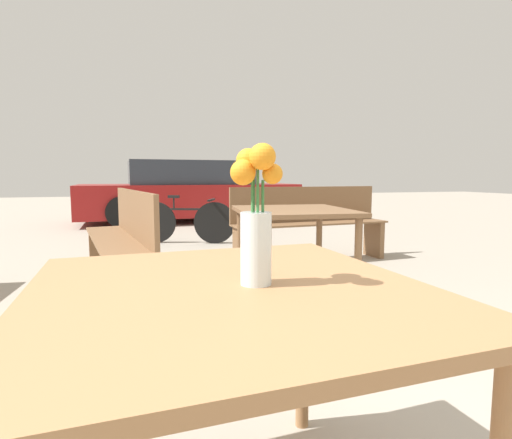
# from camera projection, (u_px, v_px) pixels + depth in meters

# --- Properties ---
(table_front) EXTENTS (0.96, 0.99, 0.71)m
(table_front) POSITION_uv_depth(u_px,v_px,m) (229.00, 320.00, 0.97)
(table_front) COLOR #9E7047
(table_front) RESTS_ON ground_plane
(flower_vase) EXTENTS (0.12, 0.13, 0.34)m
(flower_vase) POSITION_uv_depth(u_px,v_px,m) (255.00, 221.00, 0.95)
(flower_vase) COLOR silver
(flower_vase) RESTS_ON table_front
(bench_middle) EXTENTS (0.65, 1.80, 0.85)m
(bench_middle) POSITION_uv_depth(u_px,v_px,m) (125.00, 235.00, 3.39)
(bench_middle) COLOR brown
(bench_middle) RESTS_ON ground_plane
(bench_far) EXTENTS (1.85, 0.49, 0.85)m
(bench_far) POSITION_uv_depth(u_px,v_px,m) (308.00, 220.00, 4.57)
(bench_far) COLOR brown
(bench_far) RESTS_ON ground_plane
(table_back) EXTENTS (0.88, 0.95, 0.73)m
(table_back) POSITION_uv_depth(u_px,v_px,m) (293.00, 223.00, 2.92)
(table_back) COLOR brown
(table_back) RESTS_ON ground_plane
(bicycle) EXTENTS (1.40, 0.62, 0.70)m
(bicycle) POSITION_uv_depth(u_px,v_px,m) (185.00, 221.00, 5.79)
(bicycle) COLOR black
(bicycle) RESTS_ON ground_plane
(parked_car) EXTENTS (4.64, 1.96, 1.30)m
(parked_car) POSITION_uv_depth(u_px,v_px,m) (190.00, 193.00, 8.70)
(parked_car) COLOR maroon
(parked_car) RESTS_ON ground_plane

